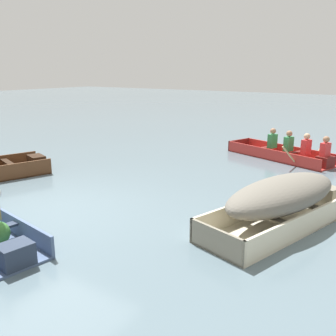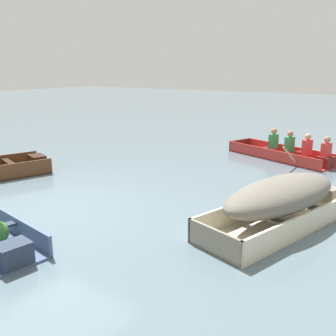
{
  "view_description": "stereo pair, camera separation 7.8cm",
  "coord_description": "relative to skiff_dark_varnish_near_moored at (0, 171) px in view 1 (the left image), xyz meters",
  "views": [
    {
      "loc": [
        5.76,
        -4.44,
        2.69
      ],
      "look_at": [
        0.8,
        2.91,
        0.35
      ],
      "focal_mm": 40.0,
      "sensor_mm": 36.0,
      "label": 1
    },
    {
      "loc": [
        5.82,
        -4.4,
        2.69
      ],
      "look_at": [
        0.8,
        2.91,
        0.35
      ],
      "focal_mm": 40.0,
      "sensor_mm": 36.0,
      "label": 2
    }
  ],
  "objects": [
    {
      "name": "ground_plane",
      "position": [
        3.12,
        -0.89,
        -0.15
      ],
      "size": [
        80.0,
        80.0,
        0.0
      ],
      "primitive_type": "plane",
      "color": "slate"
    },
    {
      "name": "skiff_dark_varnish_near_moored",
      "position": [
        0.0,
        0.0,
        0.0
      ],
      "size": [
        1.96,
        2.84,
        0.41
      ],
      "color": "#4C2D19",
      "rests_on": "ground"
    },
    {
      "name": "skiff_cream_mid_moored",
      "position": [
        7.09,
        0.95,
        0.36
      ],
      "size": [
        1.99,
        3.58,
        0.87
      ],
      "color": "beige",
      "rests_on": "ground"
    },
    {
      "name": "rowboat_red_with_crew",
      "position": [
        5.63,
        5.99,
        0.08
      ],
      "size": [
        3.58,
        2.41,
        0.91
      ],
      "color": "#AD2D28",
      "rests_on": "ground"
    }
  ]
}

